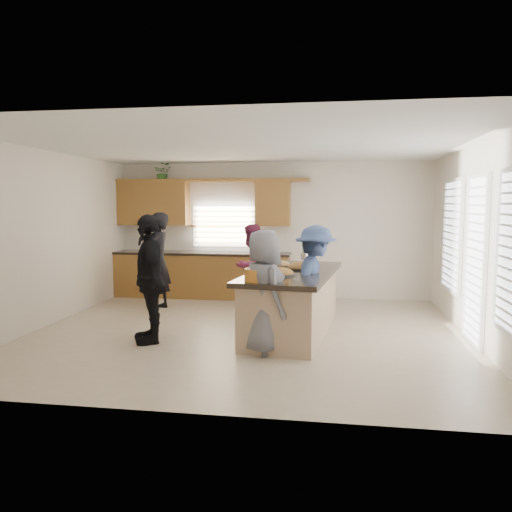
% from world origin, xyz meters
% --- Properties ---
extents(floor, '(6.50, 6.50, 0.00)m').
position_xyz_m(floor, '(0.00, 0.00, 0.00)').
color(floor, '#CAB296').
rests_on(floor, ground).
extents(room_shell, '(6.52, 6.02, 2.81)m').
position_xyz_m(room_shell, '(0.00, 0.00, 1.90)').
color(room_shell, silver).
rests_on(room_shell, ground).
extents(back_cabinetry, '(4.08, 0.66, 2.46)m').
position_xyz_m(back_cabinetry, '(-1.47, 2.73, 0.91)').
color(back_cabinetry, '#99662C').
rests_on(back_cabinetry, ground).
extents(right_wall_glazing, '(0.06, 4.00, 2.25)m').
position_xyz_m(right_wall_glazing, '(3.22, -0.13, 1.34)').
color(right_wall_glazing, white).
rests_on(right_wall_glazing, ground).
extents(island, '(1.47, 2.82, 0.95)m').
position_xyz_m(island, '(0.68, 0.05, 0.45)').
color(island, tan).
rests_on(island, ground).
extents(platter_front, '(0.42, 0.42, 0.17)m').
position_xyz_m(platter_front, '(0.55, -0.43, 0.98)').
color(platter_front, black).
rests_on(platter_front, island).
extents(platter_mid, '(0.45, 0.45, 0.18)m').
position_xyz_m(platter_mid, '(0.80, 0.28, 0.98)').
color(platter_mid, black).
rests_on(platter_mid, island).
extents(platter_back, '(0.33, 0.33, 0.13)m').
position_xyz_m(platter_back, '(0.46, 0.51, 0.98)').
color(platter_back, black).
rests_on(platter_back, island).
extents(salad_bowl, '(0.41, 0.41, 0.16)m').
position_xyz_m(salad_bowl, '(0.34, -0.97, 1.04)').
color(salad_bowl, orange).
rests_on(salad_bowl, island).
extents(clear_cup, '(0.07, 0.07, 0.10)m').
position_xyz_m(clear_cup, '(0.81, -0.90, 1.00)').
color(clear_cup, white).
rests_on(clear_cup, island).
extents(plate_stack, '(0.22, 0.22, 0.05)m').
position_xyz_m(plate_stack, '(0.77, 1.05, 0.97)').
color(plate_stack, '#AB86C3').
rests_on(plate_stack, island).
extents(flower_vase, '(0.14, 0.14, 0.43)m').
position_xyz_m(flower_vase, '(0.80, 1.11, 1.17)').
color(flower_vase, silver).
rests_on(flower_vase, island).
extents(potted_plant, '(0.41, 0.38, 0.40)m').
position_xyz_m(potted_plant, '(-2.27, 2.82, 2.60)').
color(potted_plant, '#346E2C').
rests_on(potted_plant, back_cabinetry).
extents(woman_left_back, '(0.48, 0.68, 1.79)m').
position_xyz_m(woman_left_back, '(-1.91, 1.38, 0.90)').
color(woman_left_back, black).
rests_on(woman_left_back, ground).
extents(woman_left_mid, '(0.90, 0.96, 1.57)m').
position_xyz_m(woman_left_mid, '(-0.25, 1.86, 0.79)').
color(woman_left_mid, maroon).
rests_on(woman_left_mid, ground).
extents(woman_left_front, '(0.86, 1.14, 1.81)m').
position_xyz_m(woman_left_front, '(-1.27, -0.71, 0.90)').
color(woman_left_front, black).
rests_on(woman_left_front, ground).
extents(woman_right_back, '(0.81, 1.16, 1.64)m').
position_xyz_m(woman_right_back, '(1.03, -0.07, 0.82)').
color(woman_right_back, '#374B7A').
rests_on(woman_right_back, ground).
extents(woman_right_front, '(0.87, 0.95, 1.62)m').
position_xyz_m(woman_right_front, '(0.39, -0.99, 0.81)').
color(woman_right_front, slate).
rests_on(woman_right_front, ground).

